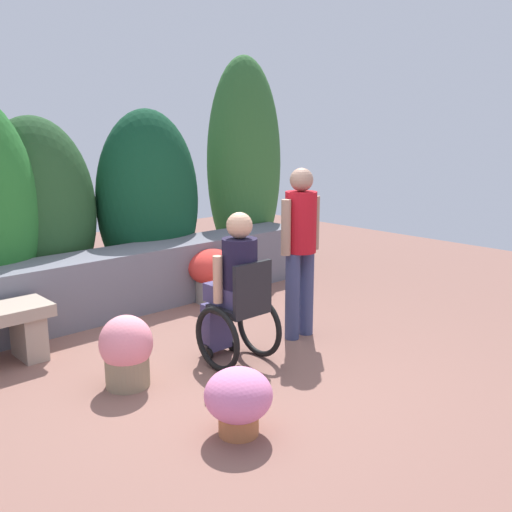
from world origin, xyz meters
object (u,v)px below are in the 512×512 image
at_px(flower_pot_red_accent, 126,351).
at_px(flower_pot_terracotta_by_wall, 238,399).
at_px(person_standing_companion, 300,242).
at_px(person_in_wheelchair, 236,294).
at_px(flower_pot_purple_near, 213,273).

bearing_deg(flower_pot_red_accent, flower_pot_terracotta_by_wall, -82.01).
xyz_separation_m(person_standing_companion, flower_pot_red_accent, (-1.82, 0.17, -0.65)).
relative_size(person_standing_companion, flower_pot_terracotta_by_wall, 3.58).
distance_m(person_in_wheelchair, flower_pot_purple_near, 1.84).
bearing_deg(person_in_wheelchair, person_standing_companion, 7.90).
bearing_deg(flower_pot_purple_near, flower_pot_red_accent, -145.69).
distance_m(flower_pot_purple_near, flower_pot_terracotta_by_wall, 3.03).
bearing_deg(person_standing_companion, flower_pot_red_accent, 172.71).
relative_size(flower_pot_purple_near, flower_pot_terracotta_by_wall, 1.36).
relative_size(person_standing_companion, flower_pot_purple_near, 2.63).
xyz_separation_m(flower_pot_purple_near, flower_pot_terracotta_by_wall, (-1.76, -2.47, -0.10)).
bearing_deg(person_in_wheelchair, flower_pot_terracotta_by_wall, -126.26).
xyz_separation_m(person_standing_companion, flower_pot_purple_near, (0.11, 1.48, -0.60)).
height_order(flower_pot_purple_near, flower_pot_red_accent, flower_pot_purple_near).
distance_m(person_standing_companion, flower_pot_purple_near, 1.60).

